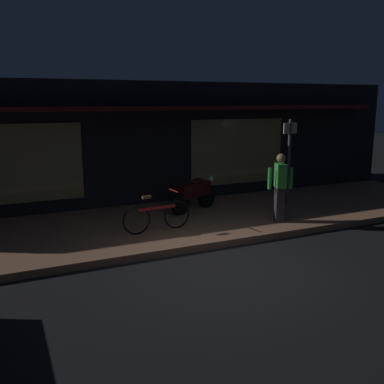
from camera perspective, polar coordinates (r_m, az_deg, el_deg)
ground_plane at (r=8.38m, az=4.49°, el=-9.68°), size 60.00×60.00×0.00m
sidewalk_slab at (r=10.93m, az=-3.32°, el=-4.10°), size 18.00×4.00×0.15m
storefront_building at (r=13.77m, az=-8.72°, el=6.41°), size 18.00×3.30×3.60m
motorcycle at (r=11.75m, az=0.36°, el=-0.08°), size 1.59×0.88×0.97m
bicycle_parked at (r=9.95m, az=-4.53°, el=-3.12°), size 1.66×0.42×0.91m
person_bystander at (r=10.84m, az=11.33°, el=0.74°), size 0.60×0.44×1.67m
sign_post at (r=12.76m, az=12.45°, el=4.52°), size 0.44×0.09×2.40m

